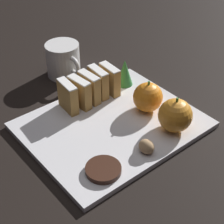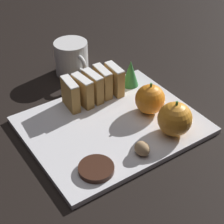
{
  "view_description": "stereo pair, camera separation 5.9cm",
  "coord_description": "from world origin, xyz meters",
  "px_view_note": "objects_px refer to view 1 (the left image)",
  "views": [
    {
      "loc": [
        0.49,
        -0.4,
        0.53
      ],
      "look_at": [
        0.0,
        0.0,
        0.04
      ],
      "focal_mm": 60.0,
      "sensor_mm": 36.0,
      "label": 1
    },
    {
      "loc": [
        0.53,
        -0.36,
        0.53
      ],
      "look_at": [
        0.0,
        0.0,
        0.04
      ],
      "focal_mm": 60.0,
      "sensor_mm": 36.0,
      "label": 2
    }
  ],
  "objects_px": {
    "orange_far": "(175,115)",
    "orange_near": "(148,97)",
    "walnut": "(146,147)",
    "chocolate_cookie": "(103,169)",
    "coffee_mug": "(63,60)"
  },
  "relations": [
    {
      "from": "orange_near",
      "to": "coffee_mug",
      "type": "height_order",
      "value": "same"
    },
    {
      "from": "orange_far",
      "to": "orange_near",
      "type": "bearing_deg",
      "value": 177.28
    },
    {
      "from": "orange_near",
      "to": "coffee_mug",
      "type": "bearing_deg",
      "value": -168.89
    },
    {
      "from": "chocolate_cookie",
      "to": "coffee_mug",
      "type": "height_order",
      "value": "coffee_mug"
    },
    {
      "from": "walnut",
      "to": "chocolate_cookie",
      "type": "relative_size",
      "value": 0.5
    },
    {
      "from": "chocolate_cookie",
      "to": "orange_near",
      "type": "bearing_deg",
      "value": 114.23
    },
    {
      "from": "orange_far",
      "to": "coffee_mug",
      "type": "bearing_deg",
      "value": -172.25
    },
    {
      "from": "walnut",
      "to": "orange_far",
      "type": "bearing_deg",
      "value": 98.86
    },
    {
      "from": "coffee_mug",
      "to": "chocolate_cookie",
      "type": "bearing_deg",
      "value": -22.58
    },
    {
      "from": "coffee_mug",
      "to": "orange_far",
      "type": "bearing_deg",
      "value": 7.75
    },
    {
      "from": "orange_near",
      "to": "chocolate_cookie",
      "type": "xyz_separation_m",
      "value": [
        0.09,
        -0.2,
        -0.03
      ]
    },
    {
      "from": "chocolate_cookie",
      "to": "coffee_mug",
      "type": "bearing_deg",
      "value": 157.42
    },
    {
      "from": "orange_far",
      "to": "walnut",
      "type": "relative_size",
      "value": 2.34
    },
    {
      "from": "orange_far",
      "to": "coffee_mug",
      "type": "distance_m",
      "value": 0.35
    },
    {
      "from": "walnut",
      "to": "chocolate_cookie",
      "type": "height_order",
      "value": "walnut"
    }
  ]
}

